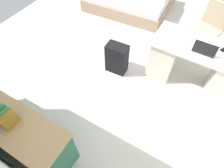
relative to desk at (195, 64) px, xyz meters
name	(u,v)px	position (x,y,z in m)	size (l,w,h in m)	color
ground_plane	(131,59)	(1.08, 0.05, -0.39)	(6.13, 6.13, 0.00)	beige
desk	(195,64)	(0.00, 0.00, 0.00)	(1.45, 0.68, 0.74)	silver
office_chair	(206,32)	(0.04, -0.87, 0.03)	(0.58, 0.58, 0.94)	black
credenza	(10,126)	(1.74, 2.24, -0.02)	(1.80, 0.48, 0.73)	#28664C
suitcase_black	(117,59)	(1.19, 0.43, -0.11)	(0.36, 0.22, 0.56)	black
laptop	(204,49)	(-0.02, 0.10, 0.40)	(0.31, 0.22, 0.21)	#333338
computer_mouse	(186,43)	(0.24, 0.06, 0.37)	(0.06, 0.10, 0.03)	white
cell_phone_near_laptop	(224,49)	(-0.28, -0.10, 0.36)	(0.07, 0.14, 0.01)	black
book_row	(3,116)	(1.55, 2.24, 0.45)	(0.23, 0.17, 0.23)	olive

